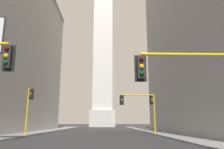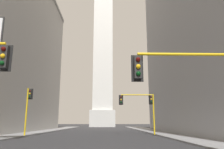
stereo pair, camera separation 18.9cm
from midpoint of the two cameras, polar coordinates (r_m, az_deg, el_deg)
The scene contains 6 objects.
sidewalk_left at distance 33.44m, azimuth -23.02°, elevation -14.15°, with size 5.00×97.03×0.15m, color gray.
sidewalk_right at distance 32.52m, azimuth 15.27°, elevation -14.76°, with size 5.00×97.03×0.15m, color gray.
obelisk at distance 89.48m, azimuth -2.24°, elevation 9.69°, with size 9.21×9.21×73.43m.
traffic_light_near_right at distance 11.32m, azimuth 23.95°, elevation -0.35°, with size 5.73×0.50×5.00m.
traffic_light_mid_left at distance 28.70m, azimuth -20.89°, elevation -7.27°, with size 0.76×0.52×5.80m.
traffic_light_mid_right at distance 29.72m, azimuth 7.91°, elevation -7.57°, with size 4.82×0.51×5.38m.
Camera 2 is at (1.54, -2.09, 1.69)m, focal length 35.00 mm.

